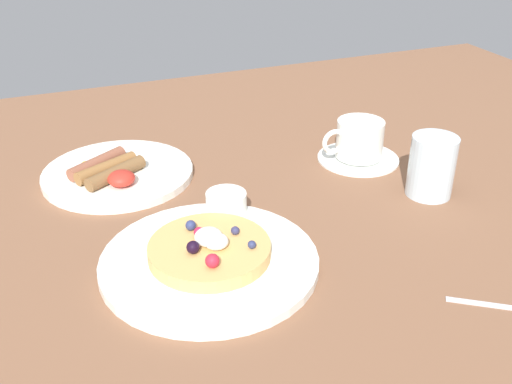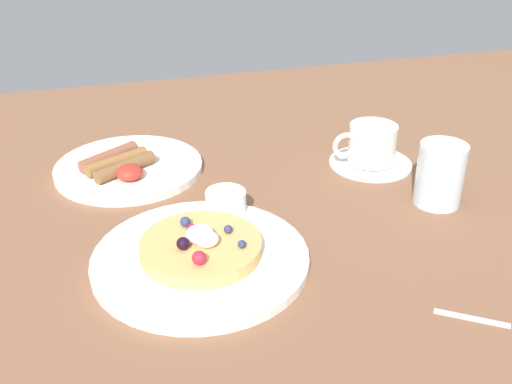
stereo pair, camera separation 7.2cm
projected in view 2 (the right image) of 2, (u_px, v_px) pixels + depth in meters
ground_plane at (247, 234)px, 83.82cm from camera, size 181.88×133.63×3.00cm
pancake_plate at (201, 259)px, 74.89cm from camera, size 27.08×27.08×1.24cm
pancake_with_berries at (201, 246)px, 74.31cm from camera, size 15.16×15.16×3.81cm
syrup_ramekin at (226, 201)px, 83.13cm from camera, size 5.63×5.63×3.09cm
breakfast_plate at (129, 168)px, 97.33cm from camera, size 23.68×23.68×1.23cm
fried_breakfast at (116, 164)px, 94.99cm from camera, size 12.77×12.47×2.48cm
coffee_saucer at (370, 162)px, 99.72cm from camera, size 13.64×13.64×0.68cm
coffee_cup at (371, 143)px, 97.96cm from camera, size 10.95×7.80×6.23cm
water_glass at (440, 174)px, 86.39cm from camera, size 6.78×6.78×9.29cm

